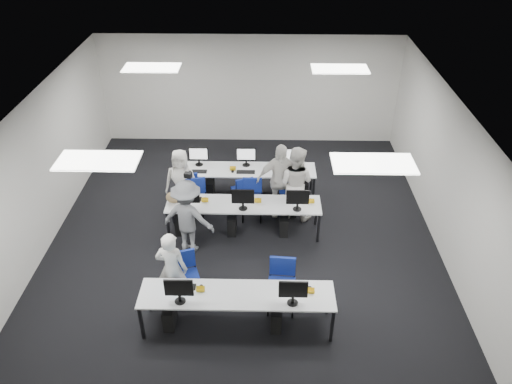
{
  "coord_description": "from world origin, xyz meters",
  "views": [
    {
      "loc": [
        0.43,
        -8.28,
        6.58
      ],
      "look_at": [
        0.26,
        0.24,
        1.0
      ],
      "focal_mm": 35.0,
      "sensor_mm": 36.0,
      "label": 1
    }
  ],
  "objects_px": {
    "chair_0": "(187,286)",
    "student_2": "(181,181)",
    "chair_1": "(281,294)",
    "chair_2": "(192,202)",
    "photographer": "(188,217)",
    "chair_5": "(196,198)",
    "desk_front": "(237,296)",
    "student_3": "(280,180)",
    "desk_mid": "(243,206)",
    "chair_4": "(293,204)",
    "chair_3": "(252,206)",
    "chair_6": "(242,197)",
    "student_0": "(172,269)",
    "student_1": "(295,183)",
    "chair_7": "(291,200)"
  },
  "relations": [
    {
      "from": "desk_front",
      "to": "chair_0",
      "type": "distance_m",
      "value": 1.19
    },
    {
      "from": "chair_7",
      "to": "student_0",
      "type": "relative_size",
      "value": 0.58
    },
    {
      "from": "student_3",
      "to": "chair_4",
      "type": "bearing_deg",
      "value": -18.26
    },
    {
      "from": "chair_5",
      "to": "photographer",
      "type": "distance_m",
      "value": 1.55
    },
    {
      "from": "desk_mid",
      "to": "chair_0",
      "type": "distance_m",
      "value": 2.22
    },
    {
      "from": "desk_mid",
      "to": "chair_4",
      "type": "relative_size",
      "value": 3.75
    },
    {
      "from": "desk_front",
      "to": "chair_6",
      "type": "xyz_separation_m",
      "value": [
        -0.07,
        3.53,
        -0.41
      ]
    },
    {
      "from": "chair_3",
      "to": "chair_6",
      "type": "distance_m",
      "value": 0.44
    },
    {
      "from": "chair_1",
      "to": "student_1",
      "type": "height_order",
      "value": "student_1"
    },
    {
      "from": "photographer",
      "to": "student_0",
      "type": "bearing_deg",
      "value": 101.57
    },
    {
      "from": "student_2",
      "to": "photographer",
      "type": "xyz_separation_m",
      "value": [
        0.34,
        -1.45,
        0.06
      ]
    },
    {
      "from": "desk_front",
      "to": "student_0",
      "type": "height_order",
      "value": "student_0"
    },
    {
      "from": "chair_1",
      "to": "chair_5",
      "type": "relative_size",
      "value": 1.05
    },
    {
      "from": "chair_6",
      "to": "student_1",
      "type": "bearing_deg",
      "value": -34.08
    },
    {
      "from": "chair_6",
      "to": "chair_7",
      "type": "xyz_separation_m",
      "value": [
        1.1,
        -0.12,
        0.01
      ]
    },
    {
      "from": "chair_4",
      "to": "student_2",
      "type": "distance_m",
      "value": 2.53
    },
    {
      "from": "desk_front",
      "to": "chair_2",
      "type": "relative_size",
      "value": 3.51
    },
    {
      "from": "desk_mid",
      "to": "chair_5",
      "type": "distance_m",
      "value": 1.46
    },
    {
      "from": "desk_front",
      "to": "student_1",
      "type": "relative_size",
      "value": 1.88
    },
    {
      "from": "desk_front",
      "to": "chair_2",
      "type": "height_order",
      "value": "chair_2"
    },
    {
      "from": "desk_front",
      "to": "chair_0",
      "type": "relative_size",
      "value": 3.4
    },
    {
      "from": "desk_mid",
      "to": "chair_6",
      "type": "xyz_separation_m",
      "value": [
        -0.07,
        0.93,
        -0.41
      ]
    },
    {
      "from": "chair_5",
      "to": "student_2",
      "type": "bearing_deg",
      "value": 168.97
    },
    {
      "from": "chair_3",
      "to": "chair_5",
      "type": "height_order",
      "value": "chair_5"
    },
    {
      "from": "chair_5",
      "to": "student_3",
      "type": "relative_size",
      "value": 0.53
    },
    {
      "from": "chair_5",
      "to": "photographer",
      "type": "height_order",
      "value": "photographer"
    },
    {
      "from": "desk_front",
      "to": "chair_0",
      "type": "bearing_deg",
      "value": 146.23
    },
    {
      "from": "chair_0",
      "to": "chair_5",
      "type": "distance_m",
      "value": 2.83
    },
    {
      "from": "chair_2",
      "to": "chair_4",
      "type": "xyz_separation_m",
      "value": [
        2.26,
        -0.01,
        -0.02
      ]
    },
    {
      "from": "desk_mid",
      "to": "chair_6",
      "type": "distance_m",
      "value": 1.02
    },
    {
      "from": "desk_front",
      "to": "student_3",
      "type": "relative_size",
      "value": 1.85
    },
    {
      "from": "chair_5",
      "to": "chair_0",
      "type": "bearing_deg",
      "value": -98.79
    },
    {
      "from": "chair_0",
      "to": "student_2",
      "type": "height_order",
      "value": "student_2"
    },
    {
      "from": "desk_mid",
      "to": "student_0",
      "type": "height_order",
      "value": "student_0"
    },
    {
      "from": "chair_4",
      "to": "student_3",
      "type": "relative_size",
      "value": 0.49
    },
    {
      "from": "desk_front",
      "to": "chair_3",
      "type": "xyz_separation_m",
      "value": [
        0.16,
        3.16,
        -0.4
      ]
    },
    {
      "from": "chair_6",
      "to": "chair_3",
      "type": "bearing_deg",
      "value": -78.75
    },
    {
      "from": "chair_3",
      "to": "student_1",
      "type": "bearing_deg",
      "value": 6.32
    },
    {
      "from": "desk_front",
      "to": "chair_3",
      "type": "height_order",
      "value": "chair_3"
    },
    {
      "from": "chair_6",
      "to": "student_0",
      "type": "height_order",
      "value": "student_0"
    },
    {
      "from": "chair_0",
      "to": "chair_5",
      "type": "xyz_separation_m",
      "value": [
        -0.17,
        2.83,
        -0.01
      ]
    },
    {
      "from": "chair_3",
      "to": "chair_5",
      "type": "relative_size",
      "value": 0.98
    },
    {
      "from": "chair_5",
      "to": "student_2",
      "type": "relative_size",
      "value": 0.62
    },
    {
      "from": "chair_2",
      "to": "student_0",
      "type": "bearing_deg",
      "value": -108.44
    },
    {
      "from": "photographer",
      "to": "chair_7",
      "type": "bearing_deg",
      "value": -131.24
    },
    {
      "from": "student_2",
      "to": "chair_4",
      "type": "bearing_deg",
      "value": -1.9
    },
    {
      "from": "desk_mid",
      "to": "chair_2",
      "type": "xyz_separation_m",
      "value": [
        -1.19,
        0.67,
        -0.39
      ]
    },
    {
      "from": "chair_0",
      "to": "student_0",
      "type": "bearing_deg",
      "value": -177.72
    },
    {
      "from": "chair_1",
      "to": "chair_2",
      "type": "relative_size",
      "value": 1.06
    },
    {
      "from": "student_1",
      "to": "student_3",
      "type": "xyz_separation_m",
      "value": [
        -0.34,
        0.07,
        0.01
      ]
    }
  ]
}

